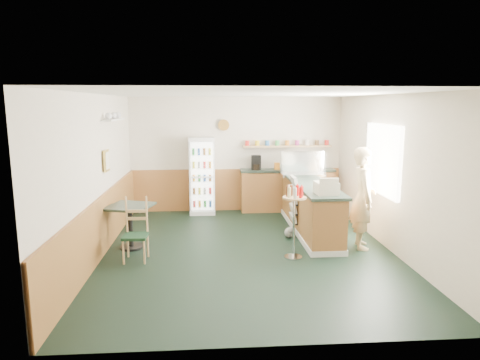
{
  "coord_description": "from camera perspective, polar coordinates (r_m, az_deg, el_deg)",
  "views": [
    {
      "loc": [
        -0.64,
        -7.11,
        2.53
      ],
      "look_at": [
        -0.09,
        0.6,
        1.16
      ],
      "focal_mm": 32.0,
      "sensor_mm": 36.0,
      "label": 1
    }
  ],
  "objects": [
    {
      "name": "drinks_fridge",
      "position": [
        9.99,
        -5.08,
        0.57
      ],
      "size": [
        0.59,
        0.52,
        1.78
      ],
      "color": "white",
      "rests_on": "ground"
    },
    {
      "name": "ground",
      "position": [
        7.58,
        0.98,
        -9.43
      ],
      "size": [
        6.0,
        6.0,
        0.0
      ],
      "primitive_type": "plane",
      "color": "black",
      "rests_on": "ground"
    },
    {
      "name": "cafe_chair",
      "position": [
        7.25,
        -13.71,
        -6.13
      ],
      "size": [
        0.4,
        0.4,
        1.04
      ],
      "rotation": [
        0.0,
        0.0,
        -0.03
      ],
      "color": "black",
      "rests_on": "ground"
    },
    {
      "name": "condiment_stand",
      "position": [
        7.09,
        7.24,
        -4.16
      ],
      "size": [
        0.39,
        0.39,
        1.21
      ],
      "rotation": [
        0.0,
        0.0,
        0.09
      ],
      "color": "silver",
      "rests_on": "ground"
    },
    {
      "name": "room_envelope",
      "position": [
        7.92,
        -1.09,
        2.78
      ],
      "size": [
        5.04,
        6.02,
        2.72
      ],
      "color": "beige",
      "rests_on": "ground"
    },
    {
      "name": "display_case",
      "position": [
        9.26,
        8.35,
        2.14
      ],
      "size": [
        0.92,
        0.48,
        0.52
      ],
      "color": "silver",
      "rests_on": "service_counter"
    },
    {
      "name": "dog_doorstop",
      "position": [
        8.3,
        6.64,
        -6.93
      ],
      "size": [
        0.19,
        0.25,
        0.23
      ],
      "rotation": [
        0.0,
        0.0,
        0.01
      ],
      "color": "gray",
      "rests_on": "ground"
    },
    {
      "name": "back_counter",
      "position": [
        10.28,
        6.22,
        -1.1
      ],
      "size": [
        2.24,
        0.42,
        1.69
      ],
      "color": "brown",
      "rests_on": "ground"
    },
    {
      "name": "cafe_table",
      "position": [
        7.8,
        -14.44,
        -4.94
      ],
      "size": [
        0.89,
        0.89,
        0.78
      ],
      "rotation": [
        0.0,
        0.0,
        -0.29
      ],
      "color": "black",
      "rests_on": "ground"
    },
    {
      "name": "shopkeeper",
      "position": [
        7.83,
        16.08,
        -2.34
      ],
      "size": [
        0.52,
        0.66,
        1.8
      ],
      "primitive_type": "imported",
      "rotation": [
        0.0,
        0.0,
        1.41
      ],
      "color": "tan",
      "rests_on": "ground"
    },
    {
      "name": "service_counter",
      "position": [
        8.68,
        9.29,
        -3.86
      ],
      "size": [
        0.68,
        3.01,
        1.01
      ],
      "color": "brown",
      "rests_on": "ground"
    },
    {
      "name": "newspaper_rack",
      "position": [
        8.43,
        7.16,
        -2.62
      ],
      "size": [
        0.09,
        0.46,
        0.92
      ],
      "color": "black",
      "rests_on": "ground"
    },
    {
      "name": "cash_register",
      "position": [
        7.47,
        11.42,
        -1.05
      ],
      "size": [
        0.38,
        0.4,
        0.21
      ],
      "primitive_type": "cube",
      "rotation": [
        0.0,
        0.0,
        0.06
      ],
      "color": "beige",
      "rests_on": "service_counter"
    }
  ]
}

